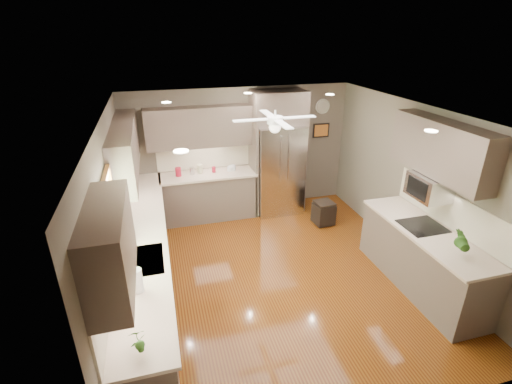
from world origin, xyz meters
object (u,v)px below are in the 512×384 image
canister_c (200,169)px  stool (324,213)px  refrigerator (278,156)px  bowl (232,170)px  microwave (429,187)px  paper_towel (137,281)px  canister_b (192,171)px  potted_plant_left (136,340)px  potted_plant_right (462,241)px  canister_d (214,169)px  soap_bottle (130,232)px  canister_a (178,172)px

canister_c → stool: size_ratio=0.38×
refrigerator → stool: bearing=-52.2°
bowl → microwave: microwave is taller
microwave → paper_towel: (-3.99, -0.55, -0.40)m
canister_b → microwave: 4.14m
bowl → paper_towel: bearing=-117.5°
potted_plant_left → bowl: (1.72, 4.14, -0.11)m
microwave → potted_plant_right: bearing=-98.6°
canister_c → potted_plant_right: (2.75, -3.66, 0.09)m
canister_d → paper_towel: (-1.37, -3.32, 0.08)m
canister_b → canister_d: 0.42m
soap_bottle → bowl: 2.82m
bowl → refrigerator: bearing=-2.9°
canister_c → refrigerator: 1.57m
potted_plant_left → canister_b: bearing=77.2°
canister_b → refrigerator: 1.72m
soap_bottle → paper_towel: 1.17m
canister_a → soap_bottle: size_ratio=0.93×
potted_plant_left → microwave: bearing=19.1°
canister_d → canister_b: bearing=179.2°
soap_bottle → canister_c: bearing=60.8°
canister_a → canister_c: 0.42m
canister_c → microwave: 4.04m
soap_bottle → bowl: (1.84, 2.14, -0.07)m
canister_b → potted_plant_right: size_ratio=0.41×
potted_plant_right → paper_towel: 3.87m
canister_d → bowl: size_ratio=0.53×
potted_plant_left → refrigerator: (2.66, 4.09, 0.12)m
refrigerator → canister_b: bearing=177.7°
potted_plant_left → potted_plant_right: (3.86, 0.53, 0.05)m
potted_plant_right → microwave: microwave is taller
soap_bottle → potted_plant_left: 2.00m
canister_a → paper_towel: paper_towel is taller
canister_b → refrigerator: (1.71, -0.07, 0.18)m
canister_c → stool: (2.22, -0.95, -0.79)m
bowl → microwave: size_ratio=0.38×
canister_c → paper_towel: paper_towel is taller
canister_d → soap_bottle: 2.62m
canister_d → microwave: size_ratio=0.20×
paper_towel → canister_c: bearing=71.7°
canister_b → canister_c: bearing=8.3°
soap_bottle → microwave: bearing=-8.5°
potted_plant_right → potted_plant_left: bearing=-172.2°
canister_d → potted_plant_right: 4.40m
canister_d → bowl: bearing=-2.6°
canister_b → canister_c: 0.16m
canister_c → refrigerator: bearing=-3.4°
microwave → paper_towel: microwave is taller
potted_plant_right → bowl: bearing=120.6°
paper_towel → canister_b: bearing=74.1°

